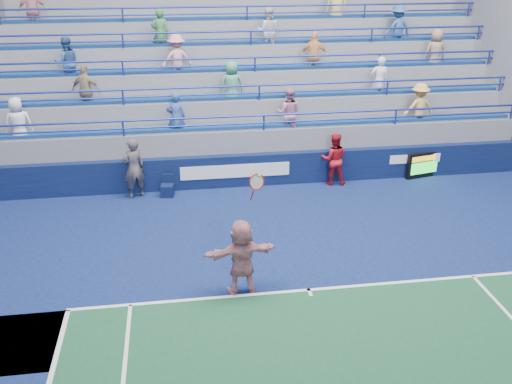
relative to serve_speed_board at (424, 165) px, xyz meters
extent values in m
plane|color=#333538|center=(-5.54, -6.33, -0.46)|extent=(120.00, 120.00, 0.00)
cube|color=#0D1943|center=(-5.54, -4.13, -0.45)|extent=(18.00, 8.40, 0.02)
cube|color=white|center=(-5.54, -6.33, -0.43)|extent=(11.00, 0.10, 0.01)
cube|color=white|center=(-5.54, -6.43, -0.43)|extent=(0.08, 0.30, 0.01)
cube|color=#091336|center=(-5.54, 0.17, 0.09)|extent=(18.00, 0.30, 1.10)
cube|color=white|center=(-6.54, 0.01, 0.14)|extent=(3.60, 0.02, 0.45)
cube|color=white|center=(-0.34, 0.01, 0.24)|extent=(1.80, 0.02, 0.30)
cube|color=slate|center=(-5.54, 3.12, 0.09)|extent=(18.00, 5.60, 1.10)
cube|color=slate|center=(-5.54, 3.12, 0.47)|extent=(18.00, 5.60, 1.85)
cube|color=navy|center=(-5.54, 0.77, 1.44)|extent=(17.40, 0.45, 0.10)
cylinder|color=navy|center=(-5.54, 0.37, 1.89)|extent=(18.00, 0.07, 0.07)
cube|color=slate|center=(-5.54, 3.62, 0.84)|extent=(18.00, 4.60, 2.60)
cube|color=navy|center=(-5.54, 1.77, 2.19)|extent=(17.40, 0.45, 0.10)
cylinder|color=navy|center=(-5.54, 1.37, 2.64)|extent=(18.00, 0.07, 0.07)
cube|color=slate|center=(-5.54, 4.12, 1.22)|extent=(18.00, 3.60, 3.35)
cube|color=navy|center=(-5.54, 2.77, 2.94)|extent=(17.40, 0.45, 0.10)
cylinder|color=navy|center=(-5.54, 2.37, 3.39)|extent=(18.00, 0.07, 0.07)
cube|color=slate|center=(-5.54, 4.62, 1.59)|extent=(18.00, 2.60, 4.10)
cube|color=navy|center=(-5.54, 3.77, 3.69)|extent=(17.40, 0.45, 0.10)
cylinder|color=navy|center=(-5.54, 3.37, 4.14)|extent=(18.00, 0.07, 0.07)
cube|color=slate|center=(-5.54, 5.12, 1.97)|extent=(18.00, 1.60, 4.85)
cube|color=navy|center=(-5.54, 4.77, 4.44)|extent=(17.40, 0.45, 0.10)
cylinder|color=navy|center=(-5.54, 4.37, 4.89)|extent=(18.00, 0.07, 0.07)
imported|color=#315794|center=(-11.90, 2.77, 3.32)|extent=(0.94, 0.81, 1.70)
imported|color=#E3B058|center=(-0.07, 0.77, 1.82)|extent=(1.16, 0.74, 1.70)
imported|color=#FFB663|center=(-3.34, 2.77, 3.32)|extent=(1.07, 0.67, 1.70)
imported|color=white|center=(-1.21, 1.77, 2.57)|extent=(0.65, 0.46, 1.70)
imported|color=tan|center=(-11.23, 1.77, 2.57)|extent=(1.08, 0.70, 1.70)
imported|color=#2F5A8F|center=(0.09, 3.77, 4.07)|extent=(1.22, 0.88, 1.70)
imported|color=#36783D|center=(-8.74, 3.77, 4.07)|extent=(0.64, 0.43, 1.70)
imported|color=pink|center=(-8.22, 2.77, 3.32)|extent=(1.22, 0.87, 1.70)
imported|color=#FFEC63|center=(-2.03, 4.77, 4.82)|extent=(0.90, 0.66, 1.70)
imported|color=#9C8468|center=(1.24, 2.77, 3.32)|extent=(0.85, 0.58, 1.70)
imported|color=#489F71|center=(-6.42, 1.77, 2.57)|extent=(0.89, 0.63, 1.70)
imported|color=white|center=(-4.86, 3.77, 4.07)|extent=(0.94, 0.79, 1.70)
imported|color=pink|center=(-4.64, 0.77, 1.82)|extent=(0.97, 0.85, 1.70)
imported|color=#315294|center=(-8.37, 0.77, 1.82)|extent=(0.64, 0.44, 1.70)
imported|color=silver|center=(-13.26, 0.77, 1.82)|extent=(0.94, 0.73, 1.70)
imported|color=pink|center=(-13.19, 4.77, 4.82)|extent=(1.07, 0.67, 1.70)
cube|color=black|center=(0.00, 0.01, 0.00)|extent=(1.31, 0.42, 0.91)
cube|color=gold|center=(0.00, -0.07, 0.27)|extent=(1.11, 0.02, 0.18)
cube|color=#19E533|center=(0.00, -0.07, -0.07)|extent=(1.11, 0.02, 0.41)
cube|color=#0C183B|center=(-8.78, -0.35, -0.26)|extent=(0.45, 0.45, 0.40)
cube|color=#0C183B|center=(-8.78, -0.17, 0.09)|extent=(0.40, 0.11, 0.31)
imported|color=silver|center=(-7.09, -6.11, 0.46)|extent=(1.75, 0.75, 1.83)
torus|color=maroon|center=(-6.74, -6.11, 2.29)|extent=(0.38, 0.21, 0.37)
cylinder|color=maroon|center=(-6.84, -6.11, 1.99)|extent=(0.08, 0.21, 0.33)
sphere|color=#CAE034|center=(-6.69, -6.16, 2.45)|extent=(0.07, 0.07, 0.07)
imported|color=#131635|center=(-9.78, -0.26, 0.53)|extent=(0.85, 0.71, 1.98)
imported|color=#B2141F|center=(-3.25, -0.10, 0.43)|extent=(0.96, 0.80, 1.78)
camera|label=1|loc=(-8.42, -17.32, 6.99)|focal=40.00mm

